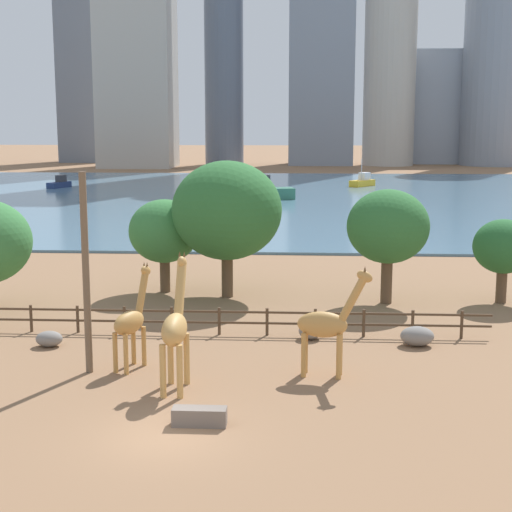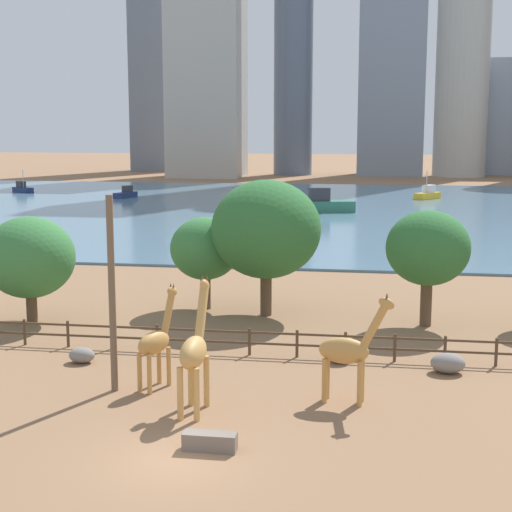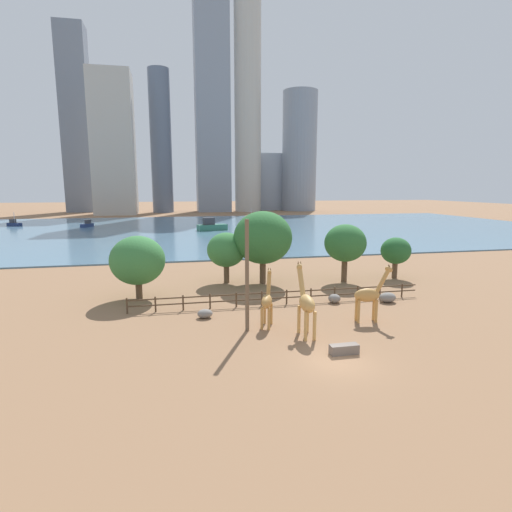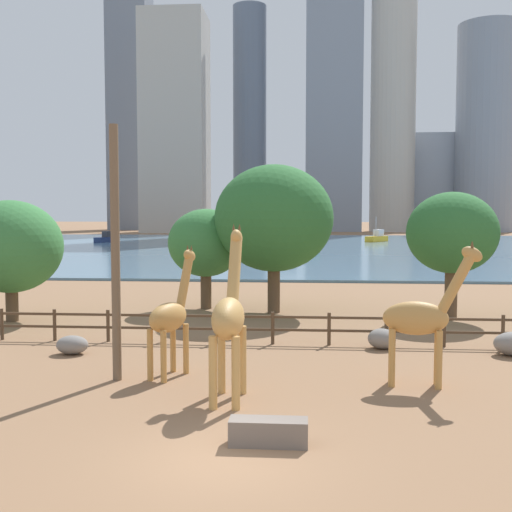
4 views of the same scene
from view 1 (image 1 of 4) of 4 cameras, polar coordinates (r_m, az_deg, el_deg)
The scene contains 23 objects.
ground_plane at distance 104.00m, azimuth 0.91°, elevation 4.43°, with size 400.00×400.00×0.00m, color #8C6647.
harbor_water at distance 101.01m, azimuth 0.84°, elevation 4.32°, with size 180.00×86.00×0.20m, color slate.
giraffe_tall at distance 30.73m, azimuth 5.16°, elevation -4.98°, with size 3.00×1.02×4.45m.
giraffe_companion at distance 29.26m, azimuth -5.88°, elevation -5.23°, with size 0.92×3.44×4.95m.
giraffe_young at distance 32.02m, azimuth -9.08°, elevation -4.72°, with size 1.43×2.55×4.20m.
utility_pole at distance 31.37m, azimuth -12.26°, elevation -1.29°, with size 0.28×0.28×8.00m, color brown.
boulder_near_fence at distance 36.19m, azimuth -14.81°, elevation -5.85°, with size 1.19×0.93×0.70m, color gray.
boulder_by_pole at distance 36.22m, azimuth 3.98°, elevation -5.44°, with size 1.08×1.05×0.79m, color gray.
boulder_small at distance 35.82m, azimuth 11.64°, elevation -5.73°, with size 1.50×1.17×0.88m, color gray.
feeding_trough at distance 26.46m, azimuth -4.14°, elevation -11.57°, with size 1.80×0.60×0.60m, color #72665B.
enclosure_fence at distance 36.89m, azimuth -3.84°, elevation -4.56°, with size 26.12×0.14×1.30m.
tree_center_broad at distance 43.87m, azimuth -2.13°, elevation 3.31°, with size 6.17×6.17×7.72m.
tree_right_tall at distance 42.99m, azimuth 9.58°, elevation 2.09°, with size 4.47×4.47×6.27m.
tree_left_small at distance 44.73m, azimuth 17.56°, elevation 0.62°, with size 3.30×3.30×4.63m.
tree_right_small at distance 45.60m, azimuth -6.70°, elevation 1.78°, with size 4.08×4.08×5.43m.
boat_ferry at distance 117.00m, azimuth 7.77°, elevation 5.39°, with size 4.09×4.60×4.10m.
boat_sailboat at distance 117.15m, azimuth -14.10°, elevation 5.15°, with size 2.74×4.30×1.78m.
boat_barge at distance 96.92m, azimuth 0.62°, elevation 4.75°, with size 7.27×4.02×3.03m.
skyline_block_central at distance 183.58m, azimuth 12.22°, elevation 10.52°, with size 15.04×8.71×25.07m, color #939EAD.
skyline_block_left at distance 168.10m, azimuth -8.72°, elevation 15.27°, with size 15.03×13.97×51.87m, color #B7B2A8.
skyline_block_right at distance 175.45m, azimuth -2.37°, elevation 15.88°, with size 8.44×8.44×56.32m, color slate.
skyline_tower_short at distance 180.56m, azimuth 17.30°, elevation 14.42°, with size 14.98×14.98×50.94m, color gray.
skyline_block_wide at distance 192.46m, azimuth -12.55°, elevation 17.74°, with size 10.92×10.07×73.74m, color slate.
Camera 1 is at (4.19, -23.44, 9.99)m, focal length 55.00 mm.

